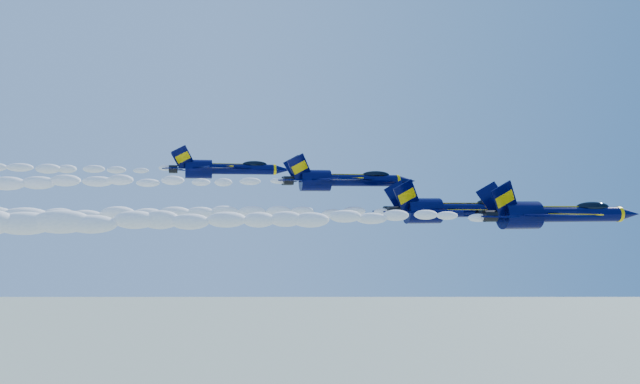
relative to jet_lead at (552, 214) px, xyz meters
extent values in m
cylinder|color=#01032F|center=(3.09, 0.00, -0.07)|extent=(9.85, 1.64, 1.64)
ellipsoid|color=#01032F|center=(-3.81, 0.00, -0.13)|extent=(1.71, 2.95, 7.00)
cone|color=#01032F|center=(9.43, 0.00, -0.07)|extent=(2.84, 1.64, 1.64)
cylinder|color=#FFC800|center=(8.12, 0.00, -0.07)|extent=(0.38, 1.71, 1.71)
ellipsoid|color=black|center=(4.95, 0.00, 0.75)|extent=(3.94, 1.28, 1.08)
cube|color=#FFC800|center=(4.95, 0.00, 0.42)|extent=(4.59, 1.09, 0.20)
cube|color=#01032F|center=(-1.84, -4.38, -0.07)|extent=(5.86, 6.95, 0.20)
cube|color=#01032F|center=(-1.84, 4.38, -0.07)|extent=(5.86, 6.95, 0.20)
cube|color=#FFC800|center=(-0.31, -4.38, 0.04)|extent=(2.64, 5.48, 0.11)
cube|color=#FFC800|center=(-0.31, 4.38, 0.04)|extent=(2.64, 5.48, 0.11)
cube|color=#01032F|center=(-6.21, -1.15, 1.57)|extent=(3.56, 1.13, 3.84)
cube|color=#01032F|center=(-6.21, 1.15, 1.57)|extent=(3.56, 1.13, 3.84)
cylinder|color=black|center=(-7.63, -0.71, -0.18)|extent=(1.31, 1.20, 1.20)
cylinder|color=black|center=(-7.63, 0.71, -0.18)|extent=(1.31, 1.20, 1.20)
cube|color=#FFC800|center=(-0.20, 0.00, 0.78)|extent=(12.03, 0.38, 0.09)
ellipsoid|color=white|center=(-36.52, 0.00, -0.48)|extent=(56.68, 2.44, 2.20)
cylinder|color=#01032F|center=(-4.49, 8.04, 0.29)|extent=(9.80, 1.63, 1.63)
ellipsoid|color=#01032F|center=(-11.35, 8.04, 0.24)|extent=(1.70, 2.94, 6.97)
cone|color=#01032F|center=(1.83, 8.04, 0.29)|extent=(2.83, 1.63, 1.63)
cylinder|color=#FFC800|center=(0.52, 8.04, 0.29)|extent=(0.38, 1.70, 1.70)
ellipsoid|color=black|center=(-2.64, 8.04, 1.11)|extent=(3.92, 1.27, 1.08)
cube|color=#FFC800|center=(-2.64, 8.04, 0.78)|extent=(4.58, 1.09, 0.20)
cube|color=#01032F|center=(-9.39, 3.68, 0.29)|extent=(5.84, 6.92, 0.20)
cube|color=#01032F|center=(-9.39, 12.40, 0.29)|extent=(5.84, 6.92, 0.20)
cube|color=#FFC800|center=(-7.87, 3.68, 0.40)|extent=(2.63, 5.46, 0.11)
cube|color=#FFC800|center=(-7.87, 12.40, 0.40)|extent=(2.63, 5.46, 0.11)
cube|color=#01032F|center=(-13.75, 6.90, 1.93)|extent=(3.55, 1.12, 3.82)
cube|color=#01032F|center=(-13.75, 9.19, 1.93)|extent=(3.55, 1.12, 3.82)
cylinder|color=black|center=(-15.16, 7.33, 0.18)|extent=(1.31, 1.20, 1.20)
cylinder|color=black|center=(-15.16, 8.75, 0.18)|extent=(1.31, 1.20, 1.20)
cube|color=#FFC800|center=(-7.76, 8.04, 1.14)|extent=(11.98, 0.38, 0.09)
ellipsoid|color=white|center=(-44.05, 8.04, -0.12)|extent=(56.68, 2.43, 2.19)
cylinder|color=#01032F|center=(-17.28, 11.96, 3.81)|extent=(8.38, 1.40, 1.40)
ellipsoid|color=#01032F|center=(-23.15, 11.96, 3.76)|extent=(1.45, 2.51, 5.96)
cone|color=#01032F|center=(-11.88, 11.96, 3.81)|extent=(2.42, 1.40, 1.40)
cylinder|color=#FFC800|center=(-13.00, 11.96, 3.81)|extent=(0.33, 1.45, 1.45)
ellipsoid|color=black|center=(-15.70, 11.96, 4.50)|extent=(3.35, 1.09, 0.92)
cube|color=#FFC800|center=(-15.70, 11.96, 4.23)|extent=(3.91, 0.93, 0.17)
cube|color=#01032F|center=(-21.47, 8.23, 3.81)|extent=(4.99, 5.92, 0.17)
cube|color=#01032F|center=(-21.47, 15.68, 3.81)|extent=(4.99, 5.92, 0.17)
cube|color=#FFC800|center=(-20.17, 8.23, 3.90)|extent=(2.25, 4.66, 0.09)
cube|color=#FFC800|center=(-20.17, 15.68, 3.90)|extent=(2.25, 4.66, 0.09)
cube|color=#01032F|center=(-25.20, 10.98, 5.20)|extent=(3.03, 0.96, 3.27)
cube|color=#01032F|center=(-25.20, 12.94, 5.20)|extent=(3.03, 0.96, 3.27)
cylinder|color=black|center=(-26.41, 11.35, 3.71)|extent=(1.12, 1.02, 1.02)
cylinder|color=black|center=(-26.41, 12.56, 3.71)|extent=(1.12, 1.02, 1.02)
cube|color=#FFC800|center=(-20.08, 11.96, 4.53)|extent=(10.24, 0.33, 0.07)
ellipsoid|color=white|center=(-55.22, 11.96, 3.41)|extent=(56.68, 2.08, 1.87)
cylinder|color=#01032F|center=(-30.25, 24.39, 5.62)|extent=(8.33, 1.39, 1.39)
ellipsoid|color=#01032F|center=(-36.08, 24.39, 5.57)|extent=(1.44, 2.50, 5.92)
cone|color=#01032F|center=(-24.89, 24.39, 5.62)|extent=(2.41, 1.39, 1.39)
cylinder|color=#FFC800|center=(-26.00, 24.39, 5.62)|extent=(0.32, 1.44, 1.44)
ellipsoid|color=black|center=(-28.68, 24.39, 6.31)|extent=(3.33, 1.08, 0.92)
cube|color=#FFC800|center=(-28.68, 24.39, 6.03)|extent=(3.89, 0.93, 0.17)
cube|color=#01032F|center=(-34.42, 20.69, 5.62)|extent=(4.96, 5.88, 0.17)
cube|color=#01032F|center=(-34.42, 28.09, 5.62)|extent=(4.96, 5.88, 0.17)
cube|color=#FFC800|center=(-33.12, 20.69, 5.71)|extent=(2.23, 4.63, 0.09)
cube|color=#FFC800|center=(-33.12, 28.09, 5.71)|extent=(2.23, 4.63, 0.09)
cube|color=#01032F|center=(-38.12, 23.42, 7.01)|extent=(3.01, 0.95, 3.24)
cube|color=#01032F|center=(-38.12, 25.36, 7.01)|extent=(3.01, 0.95, 3.24)
cylinder|color=black|center=(-39.32, 23.79, 5.53)|extent=(1.11, 1.02, 1.02)
cylinder|color=black|center=(-39.32, 24.99, 5.53)|extent=(1.11, 1.02, 1.02)
cube|color=#FFC800|center=(-33.03, 24.39, 6.34)|extent=(10.18, 0.32, 0.07)
camera|label=1|loc=(-39.04, -58.92, 1.31)|focal=35.00mm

